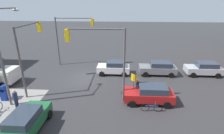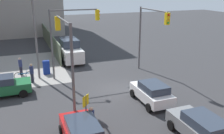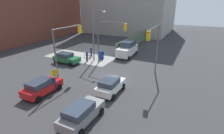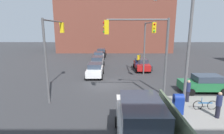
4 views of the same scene
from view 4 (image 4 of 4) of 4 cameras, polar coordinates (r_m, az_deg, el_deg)
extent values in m
plane|color=#333335|center=(18.28, -1.43, -5.93)|extent=(120.00, 120.00, 0.00)
cube|color=brown|center=(49.62, 0.75, 18.38)|extent=(16.00, 28.00, 21.86)
cylinder|color=#59595B|center=(22.35, 10.51, 5.77)|extent=(0.18, 0.18, 6.50)
cylinder|color=#59595B|center=(19.96, 12.07, 13.95)|extent=(4.61, 0.12, 0.12)
cube|color=yellow|center=(17.70, 13.54, 12.40)|extent=(0.32, 0.36, 1.00)
sphere|color=red|center=(17.53, 13.73, 13.44)|extent=(0.18, 0.18, 0.18)
sphere|color=orange|center=(17.52, 13.67, 12.39)|extent=(0.18, 0.18, 0.18)
sphere|color=green|center=(17.52, 13.62, 11.35)|extent=(0.18, 0.18, 0.18)
cylinder|color=#59595B|center=(14.01, -20.76, 1.32)|extent=(0.18, 0.18, 6.50)
cylinder|color=#59595B|center=(16.07, -18.54, 14.04)|extent=(4.84, 0.12, 0.12)
cube|color=yellow|center=(18.37, -16.01, 12.25)|extent=(0.32, 0.36, 1.00)
sphere|color=red|center=(18.55, -15.92, 13.24)|extent=(0.18, 0.18, 0.18)
sphere|color=orange|center=(18.55, -15.86, 12.26)|extent=(0.18, 0.18, 0.18)
sphere|color=green|center=(18.55, -15.80, 11.27)|extent=(0.18, 0.18, 0.18)
cylinder|color=#59595B|center=(13.69, 17.16, 1.34)|extent=(0.18, 0.18, 6.50)
cylinder|color=#59595B|center=(12.99, 8.38, 15.07)|extent=(0.12, 4.42, 0.12)
cube|color=yellow|center=(12.85, -1.75, 12.86)|extent=(0.36, 0.32, 1.00)
sphere|color=red|center=(12.87, -2.58, 14.28)|extent=(0.18, 0.18, 0.18)
sphere|color=orange|center=(12.86, -2.57, 12.85)|extent=(0.18, 0.18, 0.18)
sphere|color=green|center=(12.86, -2.56, 11.43)|extent=(0.18, 0.18, 0.18)
cylinder|color=slate|center=(13.37, 23.57, 3.86)|extent=(0.20, 0.20, 8.00)
cylinder|color=#4C4C4C|center=(23.46, 8.73, 1.07)|extent=(0.08, 0.08, 2.40)
cube|color=yellow|center=(23.31, 8.80, 3.12)|extent=(0.48, 0.48, 0.64)
cube|color=navy|center=(13.09, 20.72, -11.72)|extent=(0.56, 0.64, 1.15)
cylinder|color=navy|center=(12.87, 20.91, -9.37)|extent=(0.56, 0.64, 0.56)
cube|color=slate|center=(26.50, -4.81, 1.36)|extent=(4.34, 1.80, 0.75)
cube|color=#2D3847|center=(26.73, -4.77, 2.87)|extent=(2.43, 1.58, 0.55)
cylinder|color=black|center=(25.07, -3.03, -0.13)|extent=(0.64, 0.22, 0.64)
cylinder|color=black|center=(25.24, -7.11, -0.12)|extent=(0.64, 0.22, 0.64)
cylinder|color=black|center=(27.96, -2.71, 1.18)|extent=(0.64, 0.22, 0.64)
cylinder|color=black|center=(28.11, -6.37, 1.18)|extent=(0.64, 0.22, 0.64)
cube|color=#B7BABF|center=(31.88, -4.36, 3.23)|extent=(4.10, 1.80, 0.75)
cube|color=#2D3847|center=(32.11, -4.34, 4.47)|extent=(2.29, 1.58, 0.55)
cylinder|color=black|center=(30.52, -2.87, 2.13)|extent=(0.64, 0.22, 0.64)
cylinder|color=black|center=(30.66, -6.23, 2.12)|extent=(0.64, 0.22, 0.64)
cylinder|color=black|center=(33.26, -2.62, 2.98)|extent=(0.64, 0.22, 0.64)
cylinder|color=black|center=(33.39, -5.71, 2.97)|extent=(0.64, 0.22, 0.64)
cube|color=white|center=(21.30, -5.61, -1.39)|extent=(3.88, 1.80, 0.75)
cube|color=#2D3847|center=(21.46, -5.56, 0.50)|extent=(2.17, 1.58, 0.55)
cylinder|color=black|center=(20.05, -3.39, -3.33)|extent=(0.64, 0.22, 0.64)
cylinder|color=black|center=(20.24, -8.49, -3.30)|extent=(0.64, 0.22, 0.64)
cylinder|color=black|center=(22.60, -2.99, -1.52)|extent=(0.64, 0.22, 0.64)
cylinder|color=black|center=(22.77, -7.52, -1.51)|extent=(0.64, 0.22, 0.64)
cube|color=#1E6638|center=(18.17, 27.55, -5.20)|extent=(1.80, 4.20, 0.75)
cube|color=#2D3847|center=(18.15, 28.69, -3.19)|extent=(1.58, 2.35, 0.55)
cylinder|color=black|center=(16.89, 24.46, -7.50)|extent=(0.22, 0.64, 0.64)
cylinder|color=black|center=(18.45, 22.20, -5.66)|extent=(0.22, 0.64, 0.64)
cylinder|color=black|center=(18.25, 32.73, -6.94)|extent=(0.22, 0.64, 0.64)
cylinder|color=black|center=(19.70, 29.96, -5.30)|extent=(0.22, 0.64, 0.64)
cube|color=black|center=(37.04, -3.53, 4.52)|extent=(4.44, 1.80, 0.75)
cube|color=#2D3847|center=(37.31, -3.51, 5.58)|extent=(2.49, 1.58, 0.55)
cylinder|color=black|center=(35.55, -2.23, 3.60)|extent=(0.64, 0.22, 0.64)
cylinder|color=black|center=(35.67, -5.12, 3.58)|extent=(0.64, 0.22, 0.64)
cylinder|color=black|center=(38.54, -2.05, 4.28)|extent=(0.64, 0.22, 0.64)
cylinder|color=black|center=(38.65, -4.72, 4.27)|extent=(0.64, 0.22, 0.64)
cube|color=#B21919|center=(24.91, 9.63, 0.51)|extent=(4.24, 1.80, 0.75)
cube|color=#2D3847|center=(25.11, 9.56, 2.12)|extent=(2.37, 1.58, 0.55)
cylinder|color=black|center=(23.78, 12.30, -1.09)|extent=(0.64, 0.22, 0.64)
cylinder|color=black|center=(23.46, 8.00, -1.11)|extent=(0.64, 0.22, 0.64)
cylinder|color=black|center=(26.53, 11.02, 0.35)|extent=(0.64, 0.22, 0.64)
cylinder|color=black|center=(26.25, 7.16, 0.36)|extent=(0.64, 0.22, 0.64)
cube|color=white|center=(9.03, 8.95, -19.30)|extent=(5.40, 2.10, 1.40)
cube|color=#2D3847|center=(8.10, 9.70, -13.95)|extent=(3.02, 1.85, 0.90)
cylinder|color=black|center=(10.87, 1.54, -17.53)|extent=(0.64, 0.22, 0.64)
cylinder|color=black|center=(11.12, 12.93, -17.12)|extent=(0.64, 0.22, 0.64)
cylinder|color=navy|center=(23.82, 8.11, 1.31)|extent=(0.36, 0.36, 0.69)
sphere|color=tan|center=(23.73, 8.14, 2.40)|extent=(0.24, 0.24, 0.24)
cylinder|color=#1E1E2D|center=(23.98, 8.05, -0.53)|extent=(0.28, 0.28, 0.87)
cylinder|color=navy|center=(13.40, 31.62, -9.30)|extent=(0.36, 0.36, 0.69)
sphere|color=tan|center=(13.25, 31.85, -7.43)|extent=(0.24, 0.24, 0.24)
cylinder|color=#1E1E2D|center=(13.68, 31.25, -12.35)|extent=(0.28, 0.28, 0.87)
cylinder|color=navy|center=(15.15, 23.63, -6.06)|extent=(0.36, 0.36, 0.69)
sphere|color=tan|center=(15.01, 23.78, -4.38)|extent=(0.24, 0.24, 0.24)
cylinder|color=#1E1E2D|center=(15.40, 23.38, -8.83)|extent=(0.28, 0.28, 0.87)
torus|color=black|center=(14.82, 29.89, -10.78)|extent=(0.05, 0.71, 0.71)
torus|color=black|center=(14.34, 26.21, -11.14)|extent=(0.05, 0.71, 0.71)
cube|color=#1E5999|center=(14.50, 28.16, -10.30)|extent=(0.04, 1.04, 0.08)
cylinder|color=#1E5999|center=(14.29, 27.25, -9.50)|extent=(0.04, 0.04, 0.40)
torus|color=black|center=(24.86, 12.92, -0.52)|extent=(0.71, 0.05, 0.71)
torus|color=black|center=(25.85, 12.43, 0.00)|extent=(0.71, 0.05, 0.71)
cube|color=#1E5999|center=(25.31, 12.69, 0.14)|extent=(1.04, 0.04, 0.08)
cylinder|color=#1E5999|center=(25.53, 12.58, 0.80)|extent=(0.04, 0.04, 0.40)
camera|label=1|loc=(28.19, 40.76, 14.97)|focal=28.00mm
camera|label=2|loc=(36.42, 11.32, 16.35)|focal=40.00mm
camera|label=3|loc=(36.81, -15.93, 17.29)|focal=28.00mm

